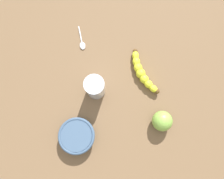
{
  "coord_description": "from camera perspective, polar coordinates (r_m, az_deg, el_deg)",
  "views": [
    {
      "loc": [
        18.78,
        -3.0,
        86.16
      ],
      "look_at": [
        2.94,
        -2.32,
        5.0
      ],
      "focal_mm": 32.39,
      "sensor_mm": 36.0,
      "label": 1
    }
  ],
  "objects": [
    {
      "name": "wooden_tabletop",
      "position": [
        0.87,
        1.45,
        1.52
      ],
      "size": [
        120.0,
        120.0,
        3.0
      ],
      "primitive_type": "cube",
      "color": "brown",
      "rests_on": "ground"
    },
    {
      "name": "banana",
      "position": [
        0.85,
        8.51,
        4.69
      ],
      "size": [
        19.9,
        10.51,
        3.95
      ],
      "rotation": [
        0.0,
        0.0,
        0.41
      ],
      "color": "yellow",
      "rests_on": "wooden_tabletop"
    },
    {
      "name": "smoothie_glass",
      "position": [
        0.79,
        -4.75,
        0.55
      ],
      "size": [
        7.72,
        7.72,
        12.05
      ],
      "color": "silver",
      "rests_on": "wooden_tabletop"
    },
    {
      "name": "ceramic_bowl",
      "position": [
        0.81,
        -9.84,
        -12.74
      ],
      "size": [
        14.07,
        14.07,
        5.24
      ],
      "color": "#3D5675",
      "rests_on": "wooden_tabletop"
    },
    {
      "name": "green_apple_fruit",
      "position": [
        0.82,
        13.97,
        -8.63
      ],
      "size": [
        7.95,
        7.95,
        7.95
      ],
      "primitive_type": "sphere",
      "color": "#84B747",
      "rests_on": "wooden_tabletop"
    },
    {
      "name": "teaspoon",
      "position": [
        0.91,
        -8.39,
        12.51
      ],
      "size": [
        11.28,
        3.31,
        0.8
      ],
      "rotation": [
        0.0,
        0.0,
        0.17
      ],
      "color": "silver",
      "rests_on": "wooden_tabletop"
    }
  ]
}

